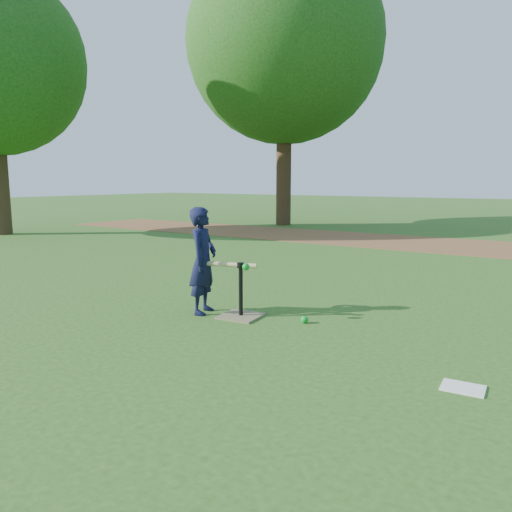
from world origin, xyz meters
The scene contains 8 objects.
ground centered at (0.00, 0.00, 0.00)m, with size 80.00×80.00×0.00m, color #285116.
dirt_strip centered at (0.00, 7.50, 0.01)m, with size 24.00×3.00×0.01m, color brown.
child centered at (-0.85, -0.29, 0.61)m, with size 0.44×0.29×1.21m, color black.
wiffle_ball_ground centered at (0.31, -0.01, 0.04)m, with size 0.08×0.08×0.08m, color #0D9728.
clipboard centered at (2.09, -0.84, 0.01)m, with size 0.30×0.23×0.01m, color white.
batting_tee centered at (-0.39, -0.19, 0.11)m, with size 0.48×0.48×0.61m.
swing_action centered at (-0.49, -0.23, 0.59)m, with size 0.63×0.23×0.08m.
tree_left centered at (-6.00, 10.00, 5.87)m, with size 6.40×6.40×9.08m.
Camera 1 is at (2.78, -4.55, 1.51)m, focal length 35.00 mm.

